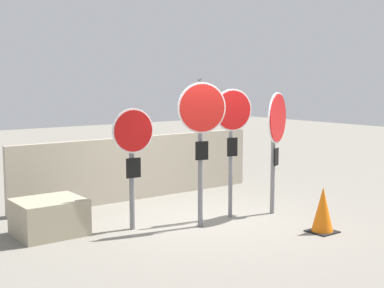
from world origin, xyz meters
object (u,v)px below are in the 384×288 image
Objects in this scene: stop_sign_0 at (133,148)px; stop_sign_1 at (201,126)px; stop_sign_3 at (276,129)px; traffic_cone_0 at (323,210)px; storage_crate at (49,217)px; stop_sign_2 at (232,126)px.

stop_sign_0 is 0.81× the size of stop_sign_1.
stop_sign_1 is at bearing 151.24° from stop_sign_3.
stop_sign_3 is 3.00× the size of traffic_cone_0.
stop_sign_1 reaches higher than stop_sign_0.
stop_sign_3 reaches higher than stop_sign_0.
stop_sign_1 is 2.39× the size of storage_crate.
stop_sign_1 reaches higher than stop_sign_3.
storage_crate is at bearing 170.38° from stop_sign_1.
traffic_cone_0 is at bearing -127.04° from stop_sign_3.
stop_sign_0 is at bearing -24.67° from storage_crate.
stop_sign_2 reaches higher than traffic_cone_0.
stop_sign_0 reaches higher than traffic_cone_0.
stop_sign_0 is 1.76m from storage_crate.
stop_sign_3 is at bearing -9.21° from stop_sign_0.
stop_sign_0 is 2.69× the size of traffic_cone_0.
stop_sign_2 is 2.23× the size of storage_crate.
stop_sign_3 is 2.16× the size of storage_crate.
stop_sign_2 is at bearing -17.45° from storage_crate.
stop_sign_0 is 1.22m from stop_sign_1.
stop_sign_3 reaches higher than storage_crate.
stop_sign_2 is at bearing -7.89° from stop_sign_0.
stop_sign_1 is 3.32× the size of traffic_cone_0.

